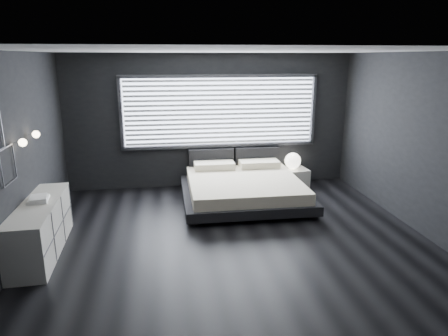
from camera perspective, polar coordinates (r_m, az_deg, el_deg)
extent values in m
plane|color=black|center=(6.29, 1.18, -10.01)|extent=(6.00, 6.00, 0.00)
plane|color=silver|center=(5.67, 1.34, 16.42)|extent=(6.00, 6.00, 0.00)
cube|color=black|center=(8.50, -1.93, 6.67)|extent=(6.00, 0.04, 2.80)
cube|color=black|center=(3.28, 9.55, -8.37)|extent=(6.00, 0.04, 2.80)
cube|color=black|center=(6.09, -27.80, 1.26)|extent=(0.04, 5.50, 2.80)
cube|color=black|center=(6.98, 26.33, 3.09)|extent=(0.04, 5.50, 2.80)
cube|color=white|center=(8.47, -0.57, 8.09)|extent=(4.00, 0.02, 1.38)
cube|color=#47474C|center=(8.41, -14.57, 7.53)|extent=(0.06, 0.08, 1.48)
cube|color=#47474C|center=(8.96, 12.62, 8.13)|extent=(0.06, 0.08, 1.48)
cube|color=#47474C|center=(8.38, -0.55, 13.02)|extent=(4.14, 0.08, 0.06)
cube|color=#47474C|center=(8.57, -0.53, 3.22)|extent=(4.14, 0.08, 0.06)
cube|color=silver|center=(8.42, -0.51, 8.04)|extent=(3.94, 0.03, 1.32)
cube|color=black|center=(8.56, -1.83, 1.06)|extent=(0.96, 0.16, 0.52)
cube|color=black|center=(8.73, 4.70, 1.31)|extent=(0.96, 0.16, 0.52)
cylinder|color=silver|center=(6.08, -27.44, 3.23)|extent=(0.10, 0.02, 0.02)
sphere|color=#FFE5B7|center=(6.06, -26.82, 3.26)|extent=(0.11, 0.11, 0.11)
cylinder|color=silver|center=(6.64, -25.85, 4.34)|extent=(0.10, 0.02, 0.02)
sphere|color=#FFE5B7|center=(6.62, -25.27, 4.37)|extent=(0.11, 0.11, 0.11)
cube|color=#47474C|center=(5.70, -29.14, 4.86)|extent=(0.01, 0.02, 0.46)
cube|color=#47474C|center=(5.76, -28.76, 2.56)|extent=(0.01, 0.46, 0.02)
cube|color=#47474C|center=(5.87, -28.17, -1.81)|extent=(0.01, 0.46, 0.02)
cube|color=#47474C|center=(6.02, -27.76, 0.93)|extent=(0.01, 0.02, 0.46)
cube|color=#47474C|center=(5.60, -29.22, -0.26)|extent=(0.01, 0.02, 0.46)
cube|color=black|center=(6.81, -4.14, -7.59)|extent=(0.13, 0.13, 0.09)
cube|color=black|center=(7.22, 12.18, -6.54)|extent=(0.13, 0.13, 0.09)
cube|color=black|center=(8.50, -5.03, -2.81)|extent=(0.13, 0.13, 0.09)
cube|color=black|center=(8.83, 8.19, -2.21)|extent=(0.13, 0.13, 0.09)
cube|color=black|center=(7.72, 2.86, -3.69)|extent=(2.36, 2.25, 0.17)
cube|color=beige|center=(7.66, 2.88, -2.34)|extent=(2.10, 2.10, 0.21)
cube|color=#EDE5C7|center=(8.33, -1.42, 0.41)|extent=(0.83, 0.45, 0.14)
cube|color=#EDE5C7|center=(8.49, 5.00, 0.65)|extent=(0.83, 0.45, 0.14)
cube|color=silver|center=(8.81, 9.56, -1.29)|extent=(0.71, 0.61, 0.38)
sphere|color=white|center=(8.73, 9.79, 1.03)|extent=(0.35, 0.35, 0.35)
cube|color=silver|center=(6.31, -24.77, -7.76)|extent=(0.58, 1.88, 0.74)
cube|color=#47474C|center=(6.25, -22.41, -7.72)|extent=(0.07, 1.84, 0.72)
cube|color=white|center=(6.27, -24.97, -4.08)|extent=(0.29, 0.36, 0.04)
cube|color=white|center=(6.24, -24.97, -3.84)|extent=(0.28, 0.34, 0.03)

